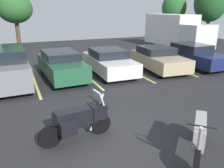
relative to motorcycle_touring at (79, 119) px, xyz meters
name	(u,v)px	position (x,y,z in m)	size (l,w,h in m)	color
ground	(106,142)	(0.66, -0.36, -0.69)	(44.00, 44.00, 0.10)	#262628
motorcycle_touring	(79,119)	(0.00, 0.00, 0.00)	(2.14, 0.96, 1.37)	black
motorcycle_second	(199,136)	(2.48, -2.00, -0.04)	(1.74, 1.74, 1.33)	black
parking_stripes	(35,83)	(-0.66, 5.99, -0.64)	(22.44, 4.90, 0.01)	#EAE066
car_grey	(8,67)	(-1.82, 6.13, 0.28)	(1.92, 4.58, 1.82)	slate
car_green	(61,65)	(0.78, 6.35, 0.09)	(1.98, 4.53, 1.44)	#235638
car_white	(109,62)	(3.50, 6.27, 0.04)	(2.01, 4.54, 1.39)	white
car_tan	(158,59)	(6.57, 5.80, 0.05)	(2.25, 4.41, 1.37)	tan
car_navy	(193,55)	(9.22, 5.75, 0.07)	(1.87, 4.62, 1.41)	navy
box_truck	(176,31)	(12.53, 11.86, 0.98)	(2.93, 6.89, 3.09)	silver
tree_center_left	(15,9)	(-0.89, 19.43, 2.93)	(3.31, 3.31, 4.99)	#4C3823
tree_rear	(174,8)	(18.64, 20.37, 3.06)	(3.18, 3.18, 5.51)	#4C3823
tree_center	(210,3)	(20.65, 16.19, 3.58)	(3.79, 3.79, 6.43)	#4C3823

